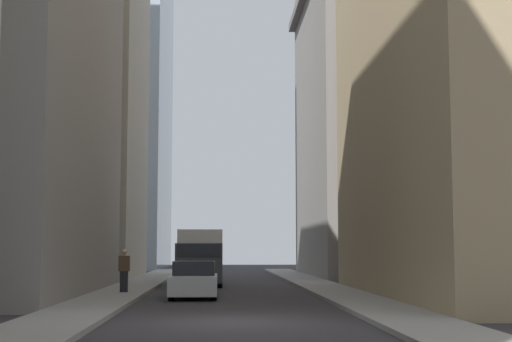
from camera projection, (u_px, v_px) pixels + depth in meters
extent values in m
plane|color=#302D30|center=(236.00, 322.00, 19.94)|extent=(135.00, 135.00, 0.00)
cube|color=gray|center=(62.00, 320.00, 19.73)|extent=(90.00, 2.20, 0.14)
cube|color=gray|center=(405.00, 318.00, 20.16)|extent=(90.00, 2.20, 0.14)
cube|color=gray|center=(381.00, 117.00, 52.10)|extent=(17.47, 10.00, 21.68)
cube|color=#A8A091|center=(63.00, 25.00, 49.32)|extent=(12.39, 10.00, 32.66)
cube|color=silver|center=(201.00, 255.00, 40.06)|extent=(4.60, 2.25, 2.60)
cube|color=#38383D|center=(199.00, 263.00, 36.84)|extent=(1.90, 2.25, 1.90)
cube|color=black|center=(199.00, 251.00, 36.90)|extent=(1.92, 2.09, 0.64)
cylinder|color=black|center=(219.00, 279.00, 36.81)|extent=(0.88, 0.28, 0.88)
cylinder|color=black|center=(179.00, 279.00, 36.72)|extent=(0.88, 0.28, 0.88)
cylinder|color=black|center=(219.00, 275.00, 41.38)|extent=(0.88, 0.28, 0.88)
cylinder|color=black|center=(183.00, 275.00, 41.29)|extent=(0.88, 0.28, 0.88)
cube|color=#B7BABF|center=(194.00, 284.00, 29.23)|extent=(4.30, 1.78, 0.70)
cube|color=black|center=(194.00, 268.00, 29.50)|extent=(2.10, 1.58, 0.54)
cylinder|color=black|center=(214.00, 292.00, 27.91)|extent=(0.64, 0.22, 0.64)
cylinder|color=black|center=(171.00, 292.00, 27.83)|extent=(0.64, 0.22, 0.64)
cylinder|color=black|center=(214.00, 288.00, 30.59)|extent=(0.64, 0.22, 0.64)
cylinder|color=black|center=(176.00, 288.00, 30.52)|extent=(0.64, 0.22, 0.64)
cylinder|color=black|center=(126.00, 282.00, 30.83)|extent=(0.16, 0.16, 0.84)
cylinder|color=black|center=(122.00, 282.00, 30.82)|extent=(0.16, 0.16, 0.84)
cube|color=#4C3828|center=(124.00, 263.00, 30.90)|extent=(0.26, 0.44, 0.63)
sphere|color=tan|center=(124.00, 252.00, 30.94)|extent=(0.22, 0.22, 0.22)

